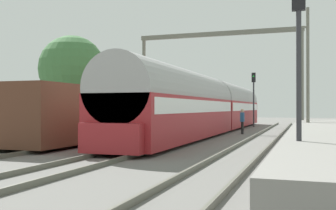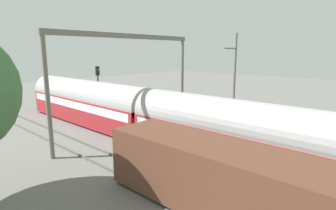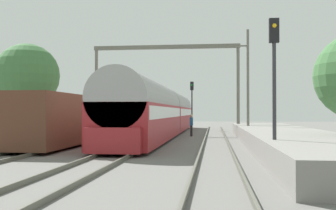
{
  "view_description": "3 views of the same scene",
  "coord_description": "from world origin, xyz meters",
  "px_view_note": "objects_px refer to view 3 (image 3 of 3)",
  "views": [
    {
      "loc": [
        6.63,
        -17.26,
        1.81
      ],
      "look_at": [
        0.0,
        2.01,
        1.95
      ],
      "focal_mm": 43.08,
      "sensor_mm": 36.0,
      "label": 1
    },
    {
      "loc": [
        -13.33,
        -2.02,
        6.54
      ],
      "look_at": [
        0.89,
        10.97,
        2.77
      ],
      "focal_mm": 29.15,
      "sensor_mm": 36.0,
      "label": 2
    },
    {
      "loc": [
        4.23,
        -20.62,
        1.92
      ],
      "look_at": [
        0.0,
        15.86,
        2.57
      ],
      "focal_mm": 42.38,
      "sensor_mm": 36.0,
      "label": 3
    }
  ],
  "objects_px": {
    "person_crossing": "(191,123)",
    "catenary_gantry": "(166,70)",
    "railway_signal_far": "(192,99)",
    "freight_car": "(69,119)",
    "railway_signal_near": "(274,71)",
    "passenger_train": "(163,111)"
  },
  "relations": [
    {
      "from": "person_crossing",
      "to": "railway_signal_near",
      "type": "height_order",
      "value": "railway_signal_near"
    },
    {
      "from": "passenger_train",
      "to": "person_crossing",
      "type": "xyz_separation_m",
      "value": [
        2.47,
        -1.56,
        -0.94
      ]
    },
    {
      "from": "person_crossing",
      "to": "catenary_gantry",
      "type": "relative_size",
      "value": 0.13
    },
    {
      "from": "passenger_train",
      "to": "freight_car",
      "type": "relative_size",
      "value": 2.53
    },
    {
      "from": "railway_signal_far",
      "to": "catenary_gantry",
      "type": "bearing_deg",
      "value": -104.9
    },
    {
      "from": "passenger_train",
      "to": "catenary_gantry",
      "type": "height_order",
      "value": "catenary_gantry"
    },
    {
      "from": "passenger_train",
      "to": "railway_signal_far",
      "type": "distance_m",
      "value": 9.53
    },
    {
      "from": "railway_signal_near",
      "to": "person_crossing",
      "type": "bearing_deg",
      "value": 103.74
    },
    {
      "from": "freight_car",
      "to": "railway_signal_far",
      "type": "height_order",
      "value": "railway_signal_far"
    },
    {
      "from": "passenger_train",
      "to": "catenary_gantry",
      "type": "relative_size",
      "value": 2.52
    },
    {
      "from": "person_crossing",
      "to": "railway_signal_far",
      "type": "bearing_deg",
      "value": -175.29
    },
    {
      "from": "railway_signal_far",
      "to": "catenary_gantry",
      "type": "xyz_separation_m",
      "value": [
        -1.92,
        -7.2,
        2.39
      ]
    },
    {
      "from": "freight_car",
      "to": "railway_signal_near",
      "type": "xyz_separation_m",
      "value": [
        10.76,
        -7.84,
        1.95
      ]
    },
    {
      "from": "railway_signal_far",
      "to": "railway_signal_near",
      "type": "bearing_deg",
      "value": -80.51
    },
    {
      "from": "passenger_train",
      "to": "person_crossing",
      "type": "distance_m",
      "value": 3.07
    },
    {
      "from": "person_crossing",
      "to": "railway_signal_far",
      "type": "relative_size",
      "value": 0.34
    },
    {
      "from": "person_crossing",
      "to": "railway_signal_near",
      "type": "relative_size",
      "value": 0.32
    },
    {
      "from": "freight_car",
      "to": "railway_signal_near",
      "type": "bearing_deg",
      "value": -36.08
    },
    {
      "from": "person_crossing",
      "to": "catenary_gantry",
      "type": "height_order",
      "value": "catenary_gantry"
    },
    {
      "from": "passenger_train",
      "to": "catenary_gantry",
      "type": "xyz_separation_m",
      "value": [
        0.0,
        2.04,
        3.7
      ]
    },
    {
      "from": "passenger_train",
      "to": "railway_signal_near",
      "type": "distance_m",
      "value": 18.99
    },
    {
      "from": "freight_car",
      "to": "catenary_gantry",
      "type": "bearing_deg",
      "value": 70.2
    }
  ]
}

